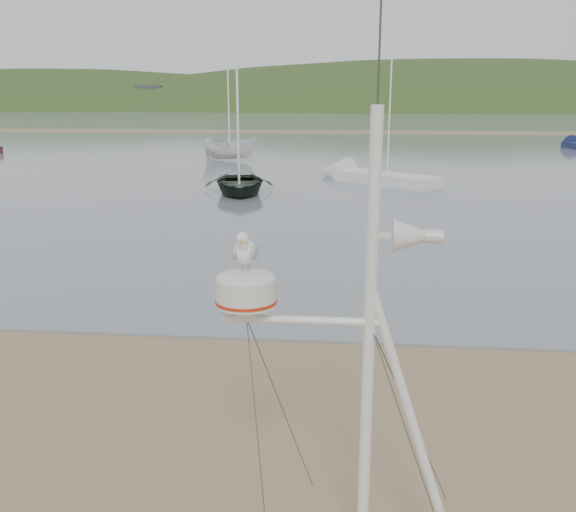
# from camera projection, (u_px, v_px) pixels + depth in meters

# --- Properties ---
(ground) EXTENTS (560.00, 560.00, 0.00)m
(ground) POSITION_uv_depth(u_px,v_px,m) (82.00, 470.00, 6.94)
(ground) COLOR #7C6647
(ground) RESTS_ON ground
(water) EXTENTS (560.00, 256.00, 0.04)m
(water) POSITION_uv_depth(u_px,v_px,m) (335.00, 117.00, 134.09)
(water) COLOR slate
(water) RESTS_ON ground
(sandbar) EXTENTS (560.00, 7.00, 0.07)m
(sandbar) POSITION_uv_depth(u_px,v_px,m) (324.00, 132.00, 74.35)
(sandbar) COLOR #7C6647
(sandbar) RESTS_ON water
(hill_ridge) EXTENTS (620.00, 180.00, 80.00)m
(hill_ridge) POSITION_uv_depth(u_px,v_px,m) (387.00, 161.00, 236.55)
(hill_ridge) COLOR #243A17
(hill_ridge) RESTS_ON ground
(far_cottages) EXTENTS (294.40, 6.30, 8.00)m
(far_cottages) POSITION_uv_depth(u_px,v_px,m) (349.00, 98.00, 194.46)
(far_cottages) COLOR silver
(far_cottages) RESTS_ON ground
(mast_rig) EXTENTS (2.19, 2.34, 4.94)m
(mast_rig) POSITION_uv_depth(u_px,v_px,m) (358.00, 450.00, 5.21)
(mast_rig) COLOR silver
(mast_rig) RESTS_ON ground
(boat_dark) EXTENTS (3.25, 1.45, 4.40)m
(boat_dark) POSITION_uv_depth(u_px,v_px,m) (238.00, 143.00, 26.16)
(boat_dark) COLOR black
(boat_dark) RESTS_ON water
(boat_white) EXTENTS (2.04, 2.02, 4.20)m
(boat_white) POSITION_uv_depth(u_px,v_px,m) (229.00, 129.00, 40.24)
(boat_white) COLOR silver
(boat_white) RESTS_ON water
(sailboat_blue_far) EXTENTS (2.44, 6.71, 6.54)m
(sailboat_blue_far) POSITION_uv_depth(u_px,v_px,m) (575.00, 145.00, 50.88)
(sailboat_blue_far) COLOR #161F4F
(sailboat_blue_far) RESTS_ON ground
(sailboat_white_near) EXTENTS (6.63, 6.02, 7.16)m
(sailboat_white_near) POSITION_uv_depth(u_px,v_px,m) (356.00, 175.00, 31.02)
(sailboat_white_near) COLOR silver
(sailboat_white_near) RESTS_ON ground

